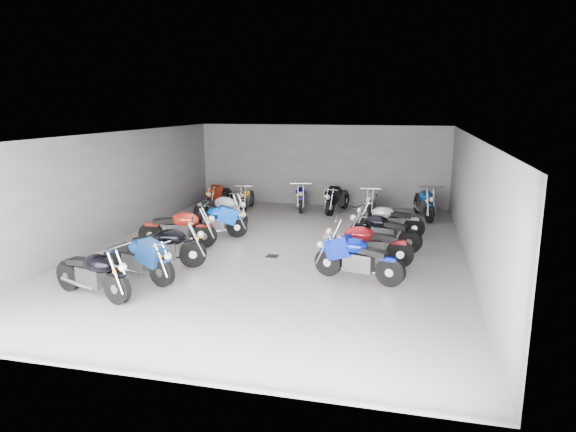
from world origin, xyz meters
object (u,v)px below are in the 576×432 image
at_px(motorcycle_left_d, 178,228).
at_px(motorcycle_back_a, 220,196).
at_px(motorcycle_left_a, 93,273).
at_px(motorcycle_left_f, 221,211).
at_px(drain_grate, 272,256).
at_px(motorcycle_left_b, 138,259).
at_px(motorcycle_back_f, 424,203).
at_px(motorcycle_left_e, 214,222).
at_px(motorcycle_back_e, 372,202).
at_px(motorcycle_back_b, 247,198).
at_px(motorcycle_back_c, 301,197).
at_px(motorcycle_right_d, 367,245).
at_px(motorcycle_right_f, 389,221).
at_px(motorcycle_right_c, 357,259).
at_px(motorcycle_back_d, 337,199).
at_px(motorcycle_right_e, 383,231).
at_px(motorcycle_left_c, 162,248).

bearing_deg(motorcycle_left_d, motorcycle_back_a, -179.19).
relative_size(motorcycle_left_a, motorcycle_left_f, 0.97).
distance_m(drain_grate, motorcycle_left_b, 3.63).
bearing_deg(motorcycle_back_f, motorcycle_left_e, 22.13).
xyz_separation_m(motorcycle_left_a, motorcycle_back_e, (5.00, 9.89, -0.06)).
xyz_separation_m(motorcycle_left_e, motorcycle_back_e, (4.36, 4.70, -0.04)).
bearing_deg(motorcycle_left_d, motorcycle_back_b, 168.98).
bearing_deg(motorcycle_back_c, motorcycle_right_d, 103.63).
height_order(motorcycle_left_a, motorcycle_back_a, motorcycle_left_a).
height_order(drain_grate, motorcycle_right_d, motorcycle_right_d).
height_order(motorcycle_right_f, motorcycle_back_f, motorcycle_back_f).
bearing_deg(motorcycle_left_f, motorcycle_left_a, 19.53).
height_order(motorcycle_right_c, motorcycle_back_f, motorcycle_back_f).
height_order(motorcycle_back_c, motorcycle_back_d, motorcycle_back_d).
bearing_deg(motorcycle_back_a, motorcycle_back_d, -171.18).
height_order(motorcycle_left_b, motorcycle_back_e, motorcycle_left_b).
distance_m(motorcycle_left_a, motorcycle_right_e, 7.69).
height_order(motorcycle_right_d, motorcycle_back_c, motorcycle_right_d).
relative_size(motorcycle_left_a, motorcycle_back_a, 1.06).
relative_size(motorcycle_right_c, motorcycle_back_b, 1.14).
bearing_deg(motorcycle_back_b, drain_grate, 108.84).
distance_m(motorcycle_left_b, motorcycle_left_e, 4.04).
bearing_deg(motorcycle_left_d, motorcycle_back_c, 151.03).
bearing_deg(motorcycle_right_f, motorcycle_left_c, 129.51).
bearing_deg(motorcycle_back_b, motorcycle_back_d, -179.94).
bearing_deg(motorcycle_back_d, motorcycle_left_f, 56.57).
distance_m(motorcycle_left_b, motorcycle_back_e, 9.88).
bearing_deg(motorcycle_left_f, motorcycle_right_e, 96.90).
bearing_deg(motorcycle_left_a, motorcycle_back_b, -164.17).
bearing_deg(motorcycle_back_f, motorcycle_right_f, 56.76).
height_order(motorcycle_left_c, motorcycle_left_e, motorcycle_left_c).
relative_size(motorcycle_right_c, motorcycle_right_e, 1.03).
distance_m(motorcycle_left_c, motorcycle_left_f, 4.50).
xyz_separation_m(motorcycle_right_d, motorcycle_back_a, (-6.29, 6.11, -0.06)).
height_order(drain_grate, motorcycle_right_c, motorcycle_right_c).
height_order(motorcycle_left_f, motorcycle_back_a, motorcycle_left_f).
height_order(motorcycle_left_b, motorcycle_right_d, motorcycle_right_d).
height_order(motorcycle_left_e, motorcycle_back_f, motorcycle_back_f).
xyz_separation_m(motorcycle_left_f, motorcycle_back_e, (4.70, 3.25, -0.09)).
bearing_deg(motorcycle_back_f, motorcycle_left_a, 41.21).
distance_m(motorcycle_left_a, motorcycle_left_b, 1.22).
xyz_separation_m(drain_grate, motorcycle_right_c, (2.41, -1.40, 0.52)).
bearing_deg(motorcycle_left_f, motorcycle_back_f, 136.52).
bearing_deg(motorcycle_back_e, motorcycle_left_f, 35.98).
relative_size(motorcycle_right_e, motorcycle_back_b, 1.11).
bearing_deg(drain_grate, motorcycle_back_b, 114.10).
bearing_deg(motorcycle_left_e, motorcycle_back_a, 175.96).
xyz_separation_m(motorcycle_right_f, motorcycle_back_d, (-2.07, 3.27, 0.02)).
xyz_separation_m(motorcycle_left_f, motorcycle_back_d, (3.41, 3.26, -0.03)).
height_order(motorcycle_left_c, motorcycle_back_a, motorcycle_left_c).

